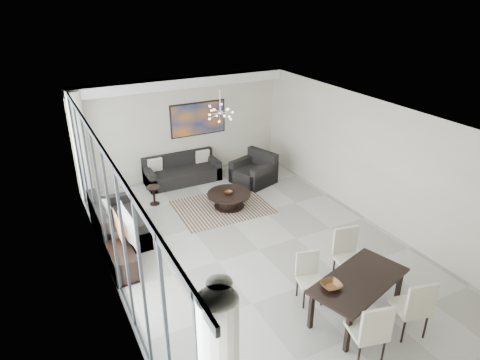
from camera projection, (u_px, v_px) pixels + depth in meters
room_shell at (280, 184)px, 8.75m from camera, size 6.00×9.00×2.90m
window_wall at (116, 221)px, 7.36m from camera, size 0.37×8.95×2.90m
soffit at (182, 83)px, 11.48m from camera, size 5.98×0.40×0.26m
painting at (198, 119)px, 12.29m from camera, size 1.68×0.04×0.98m
chandelier at (220, 113)px, 10.33m from camera, size 0.66×0.66×0.71m
rug at (222, 207)px, 10.90m from camera, size 2.34×1.83×0.01m
coffee_table at (229, 199)px, 10.84m from camera, size 1.10×1.10×0.39m
bowl_coffee at (228, 192)px, 10.73m from camera, size 0.26×0.26×0.07m
sofa_main at (182, 173)px, 12.25m from camera, size 2.11×0.86×0.77m
loveseat at (117, 225)px, 9.52m from camera, size 1.00×1.77×0.89m
armchair at (254, 172)px, 12.18m from camera, size 1.25×1.28×0.87m
side_table at (154, 193)px, 10.91m from camera, size 0.36×0.36×0.50m
tv_console at (119, 253)px, 8.60m from camera, size 0.45×1.59×0.50m
television at (123, 227)px, 8.47m from camera, size 0.19×1.08×0.62m
dining_table at (359, 284)px, 7.09m from camera, size 1.96×1.36×0.74m
dining_chair_sw at (371, 329)px, 6.19m from camera, size 0.61×0.61×1.09m
dining_chair_se at (415, 305)px, 6.65m from camera, size 0.61×0.61×1.09m
dining_chair_nw at (309, 273)px, 7.55m from camera, size 0.52×0.52×0.93m
dining_chair_ne at (347, 251)px, 8.01m from camera, size 0.57×0.57×1.07m
bowl_dining at (331, 285)px, 6.85m from camera, size 0.35×0.35×0.08m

